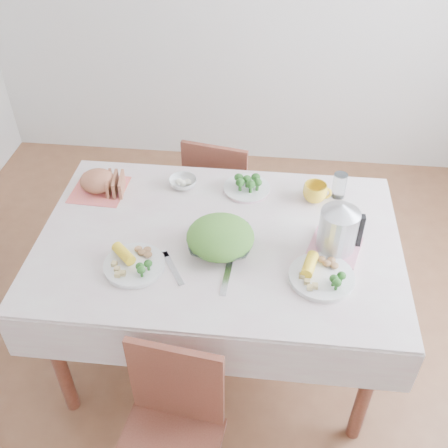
# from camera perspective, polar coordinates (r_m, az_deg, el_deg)

# --- Properties ---
(floor) EXTENTS (3.60, 3.60, 0.00)m
(floor) POSITION_cam_1_polar(r_m,az_deg,el_deg) (2.75, -0.47, -13.32)
(floor) COLOR brown
(floor) RESTS_ON ground
(dining_table) EXTENTS (1.40, 0.90, 0.75)m
(dining_table) POSITION_cam_1_polar(r_m,az_deg,el_deg) (2.46, -0.52, -8.16)
(dining_table) COLOR brown
(dining_table) RESTS_ON floor
(tablecloth) EXTENTS (1.50, 1.00, 0.01)m
(tablecloth) POSITION_cam_1_polar(r_m,az_deg,el_deg) (2.19, -0.58, -1.57)
(tablecloth) COLOR beige
(tablecloth) RESTS_ON dining_table
(chair_near) EXTENTS (0.41, 0.41, 0.80)m
(chair_near) POSITION_cam_1_polar(r_m,az_deg,el_deg) (1.98, -6.51, -22.85)
(chair_near) COLOR brown
(chair_near) RESTS_ON floor
(chair_far) EXTENTS (0.43, 0.43, 0.82)m
(chair_far) POSITION_cam_1_polar(r_m,az_deg,el_deg) (2.98, -0.03, 4.36)
(chair_far) COLOR brown
(chair_far) RESTS_ON floor
(salad_bowl) EXTENTS (0.26, 0.26, 0.06)m
(salad_bowl) POSITION_cam_1_polar(r_m,az_deg,el_deg) (2.11, -0.39, -2.08)
(salad_bowl) COLOR white
(salad_bowl) RESTS_ON tablecloth
(dinner_plate_left) EXTENTS (0.32, 0.32, 0.02)m
(dinner_plate_left) POSITION_cam_1_polar(r_m,az_deg,el_deg) (2.08, -9.72, -4.43)
(dinner_plate_left) COLOR white
(dinner_plate_left) RESTS_ON tablecloth
(dinner_plate_right) EXTENTS (0.35, 0.35, 0.02)m
(dinner_plate_right) POSITION_cam_1_polar(r_m,az_deg,el_deg) (2.04, 10.57, -5.69)
(dinner_plate_right) COLOR white
(dinner_plate_right) RESTS_ON tablecloth
(broccoli_plate) EXTENTS (0.23, 0.23, 0.02)m
(broccoli_plate) POSITION_cam_1_polar(r_m,az_deg,el_deg) (2.43, 2.49, 3.90)
(broccoli_plate) COLOR beige
(broccoli_plate) RESTS_ON tablecloth
(napkin) EXTENTS (0.25, 0.25, 0.00)m
(napkin) POSITION_cam_1_polar(r_m,az_deg,el_deg) (2.51, -13.41, 3.66)
(napkin) COLOR #E1625A
(napkin) RESTS_ON tablecloth
(bread_loaf) EXTENTS (0.18, 0.17, 0.10)m
(bread_loaf) POSITION_cam_1_polar(r_m,az_deg,el_deg) (2.47, -13.61, 4.69)
(bread_loaf) COLOR #925439
(bread_loaf) RESTS_ON napkin
(fruit_bowl) EXTENTS (0.16, 0.16, 0.04)m
(fruit_bowl) POSITION_cam_1_polar(r_m,az_deg,el_deg) (2.46, -4.49, 4.52)
(fruit_bowl) COLOR white
(fruit_bowl) RESTS_ON tablecloth
(yellow_mug) EXTENTS (0.12, 0.12, 0.09)m
(yellow_mug) POSITION_cam_1_polar(r_m,az_deg,el_deg) (2.39, 9.87, 3.40)
(yellow_mug) COLOR gold
(yellow_mug) RESTS_ON tablecloth
(glass_tumbler) EXTENTS (0.07, 0.07, 0.12)m
(glass_tumbler) POSITION_cam_1_polar(r_m,az_deg,el_deg) (2.42, 12.45, 4.22)
(glass_tumbler) COLOR white
(glass_tumbler) RESTS_ON tablecloth
(pink_tray) EXTENTS (0.24, 0.24, 0.02)m
(pink_tray) POSITION_cam_1_polar(r_m,az_deg,el_deg) (2.17, 11.93, -2.53)
(pink_tray) COLOR #CD7D8D
(pink_tray) RESTS_ON tablecloth
(electric_kettle) EXTENTS (0.18, 0.18, 0.22)m
(electric_kettle) POSITION_cam_1_polar(r_m,az_deg,el_deg) (2.10, 12.35, -0.28)
(electric_kettle) COLOR #B2B5BA
(electric_kettle) RESTS_ON pink_tray
(fork_left) EXTENTS (0.12, 0.18, 0.00)m
(fork_left) POSITION_cam_1_polar(r_m,az_deg,el_deg) (2.06, -5.60, -4.80)
(fork_left) COLOR silver
(fork_left) RESTS_ON tablecloth
(fork_right) EXTENTS (0.04, 0.21, 0.00)m
(fork_right) POSITION_cam_1_polar(r_m,az_deg,el_deg) (2.02, 0.31, -5.68)
(fork_right) COLOR silver
(fork_right) RESTS_ON tablecloth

